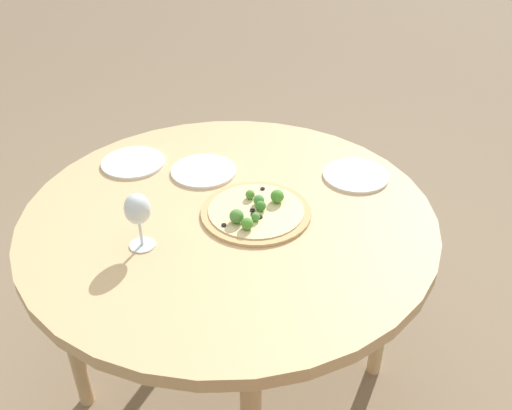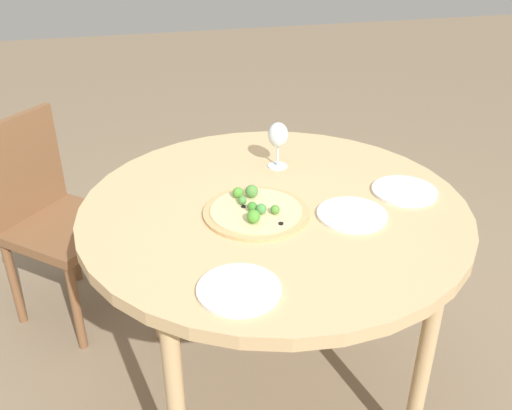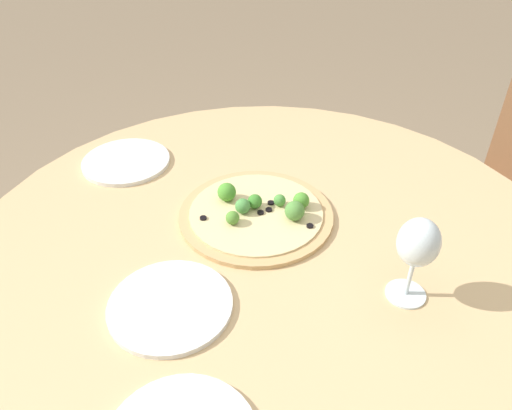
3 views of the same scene
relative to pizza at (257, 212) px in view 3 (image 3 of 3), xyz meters
The scene contains 5 objects.
dining_table 0.11m from the pizza, 149.84° to the right, with size 1.20×1.20×0.78m.
pizza is the anchor object (origin of this frame).
wine_glass 0.35m from the pizza, 116.74° to the right, with size 0.07×0.07×0.16m.
plate_far 0.38m from the pizza, 70.50° to the left, with size 0.21×0.21×0.01m.
plate_side 0.29m from the pizza, 163.37° to the left, with size 0.21×0.21×0.01m.
Camera 3 is at (-0.72, -0.15, 1.42)m, focal length 35.00 mm.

